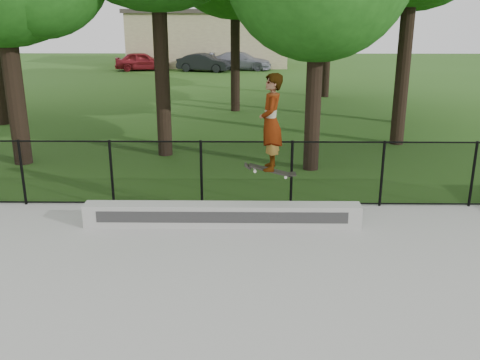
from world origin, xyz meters
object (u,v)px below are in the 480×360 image
at_px(car_a, 142,61).
at_px(car_c, 241,61).
at_px(grind_ledge, 222,215).
at_px(skater_airborne, 271,124).
at_px(car_b, 204,63).

height_order(car_a, car_c, car_a).
bearing_deg(car_a, grind_ledge, -174.18).
bearing_deg(car_a, skater_airborne, -172.47).
bearing_deg(car_c, car_b, 125.76).
bearing_deg(skater_airborne, car_a, 105.32).
relative_size(grind_ledge, skater_airborne, 2.74).
bearing_deg(car_a, car_b, -105.21).
distance_m(car_a, car_c, 7.19).
xyz_separation_m(car_a, car_b, (4.54, -0.59, -0.03)).
xyz_separation_m(grind_ledge, car_b, (-2.58, 28.80, 0.34)).
xyz_separation_m(car_b, car_c, (2.63, 1.17, 0.02)).
distance_m(car_b, car_c, 2.88).
relative_size(grind_ledge, car_a, 1.45).
height_order(grind_ledge, car_c, car_c).
relative_size(car_b, skater_airborne, 1.69).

